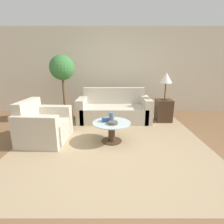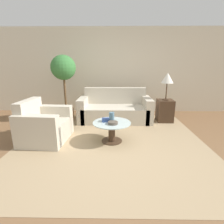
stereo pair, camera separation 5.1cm
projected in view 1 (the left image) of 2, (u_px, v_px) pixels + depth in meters
name	position (u px, v px, depth m)	size (l,w,h in m)	color
ground_plane	(111.00, 155.00, 3.02)	(14.00, 14.00, 0.00)	brown
wall_back	(112.00, 71.00, 5.53)	(10.00, 0.06, 2.60)	beige
rug	(112.00, 141.00, 3.56)	(3.68, 3.69, 0.01)	tan
sofa_main	(114.00, 110.00, 4.86)	(1.94, 0.90, 0.87)	beige
armchair	(43.00, 127.00, 3.54)	(0.90, 1.03, 0.83)	beige
coffee_table	(112.00, 129.00, 3.49)	(0.75, 0.75, 0.41)	#422D1E
side_table	(164.00, 110.00, 4.74)	(0.41, 0.41, 0.60)	#422D1E
table_lamp	(167.00, 79.00, 4.51)	(0.31, 0.31, 0.71)	#422D1E
potted_plant	(63.00, 75.00, 4.65)	(0.66, 0.66, 1.76)	#93704C
vase	(112.00, 117.00, 3.45)	(0.10, 0.10, 0.20)	slate
bowl	(113.00, 123.00, 3.34)	(0.19, 0.19, 0.05)	brown
book_stack	(106.00, 120.00, 3.50)	(0.18, 0.16, 0.06)	#334C8C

